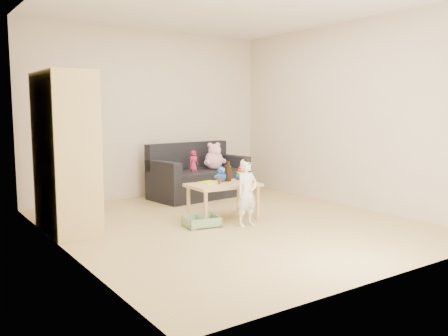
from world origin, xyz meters
TOP-DOWN VIEW (x-y plane):
  - room at (0.00, 0.00)m, footprint 4.50×4.50m
  - wardrobe at (-1.74, 0.79)m, footprint 0.50×1.00m
  - sofa at (0.59, 1.71)m, footprint 1.61×0.94m
  - play_table at (0.04, 0.25)m, footprint 0.89×0.58m
  - storage_bin at (-0.39, 0.08)m, footprint 0.44×0.36m
  - toddler at (0.07, -0.20)m, footprint 0.30×0.21m
  - pink_bear at (0.84, 1.69)m, footprint 0.39×0.36m
  - doll at (0.44, 1.65)m, footprint 0.18×0.14m
  - ring_stacker at (0.37, 0.30)m, footprint 0.17×0.17m
  - brown_bottle at (0.20, 0.38)m, footprint 0.09×0.09m
  - blue_plush at (0.09, 0.38)m, footprint 0.20×0.18m
  - wooden_figure at (-0.04, 0.23)m, footprint 0.06×0.05m
  - yellow_book at (-0.09, 0.38)m, footprint 0.24×0.24m

SIDE VIEW (x-z plane):
  - storage_bin at x=-0.39m, z-range 0.00..0.12m
  - sofa at x=0.59m, z-range 0.00..0.43m
  - play_table at x=0.04m, z-range 0.00..0.45m
  - toddler at x=0.07m, z-range 0.00..0.77m
  - yellow_book at x=-0.09m, z-range 0.45..0.47m
  - wooden_figure at x=-0.04m, z-range 0.45..0.57m
  - ring_stacker at x=0.37m, z-range 0.43..0.62m
  - blue_plush at x=0.09m, z-range 0.45..0.66m
  - brown_bottle at x=0.20m, z-range 0.44..0.69m
  - doll at x=0.44m, z-range 0.43..0.74m
  - pink_bear at x=0.84m, z-range 0.43..0.79m
  - wardrobe at x=-1.74m, z-range 0.00..1.79m
  - room at x=0.00m, z-range -0.95..3.55m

